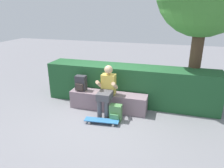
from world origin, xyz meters
name	(u,v)px	position (x,y,z in m)	size (l,w,h in m)	color
ground_plane	(103,116)	(0.00, 0.00, 0.00)	(24.00, 24.00, 0.00)	slate
bench_main	(108,101)	(0.00, 0.41, 0.23)	(2.01, 0.41, 0.47)	gray
person_skater	(107,89)	(0.03, 0.21, 0.66)	(0.49, 0.62, 1.22)	gold
skateboard_near_person	(102,121)	(0.07, -0.32, 0.07)	(0.82, 0.28, 0.09)	teal
backpack_on_bench	(81,83)	(-0.75, 0.41, 0.66)	(0.28, 0.23, 0.40)	#333338
backpack_on_ground	(116,113)	(0.34, -0.09, 0.19)	(0.28, 0.23, 0.40)	#51894C
hedge_row	(130,85)	(0.44, 1.02, 0.52)	(4.66, 0.73, 1.05)	#20532C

